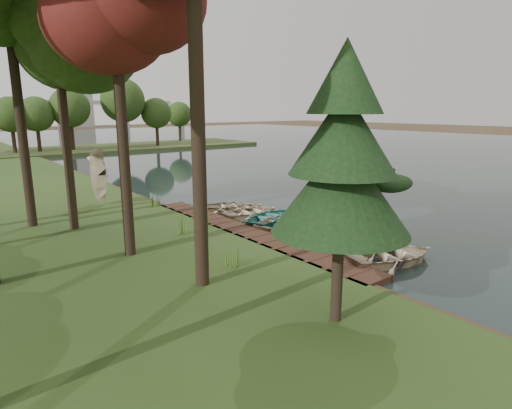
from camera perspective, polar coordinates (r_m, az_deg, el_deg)
ground at (r=22.40m, az=1.87°, el=-3.58°), size 300.00×300.00×0.00m
water at (r=57.36m, az=12.12°, el=6.17°), size 130.00×200.00×0.05m
boardwalk at (r=21.41m, az=-1.42°, el=-3.93°), size 1.60×16.00×0.30m
peninsula at (r=70.22m, az=-20.02°, el=7.01°), size 50.00×14.00×0.45m
far_trees at (r=68.99m, az=-23.09°, el=11.84°), size 45.60×5.60×8.80m
bridge at (r=138.94m, az=-27.90°, el=11.60°), size 95.90×4.00×8.60m
building_a at (r=162.51m, az=-23.07°, el=12.69°), size 10.00×8.00×18.00m
rowboat_0 at (r=18.53m, az=17.85°, el=-6.22°), size 4.60×3.81×0.83m
rowboat_1 at (r=19.46m, az=15.35°, el=-5.44°), size 3.58×2.94×0.65m
rowboat_2 at (r=20.15m, az=11.76°, el=-4.38°), size 4.18×3.19×0.81m
rowboat_3 at (r=21.08m, az=7.86°, el=-3.56°), size 3.73×2.81×0.73m
rowboat_4 at (r=21.95m, az=5.17°, el=-2.99°), size 3.40×2.76×0.62m
rowboat_5 at (r=22.95m, az=3.36°, el=-2.12°), size 4.01×3.25×0.73m
rowboat_6 at (r=23.74m, az=2.15°, el=-1.53°), size 4.54×3.92×0.79m
rowboat_7 at (r=25.07m, az=-0.63°, el=-0.83°), size 3.71×2.82×0.72m
rowboat_8 at (r=26.19m, az=-1.89°, el=-0.35°), size 3.07×2.21×0.63m
rowboat_9 at (r=26.70m, az=-3.90°, el=-0.05°), size 3.99×3.46×0.69m
stored_rowboat at (r=28.76m, az=-19.87°, el=0.69°), size 3.69×2.75×0.73m
tree_2 at (r=18.26m, az=-18.48°, el=24.30°), size 4.50×4.50×11.87m
tree_4 at (r=23.18m, az=-25.15°, el=20.03°), size 4.55×4.55×11.42m
tree_6 at (r=24.95m, az=-30.31°, el=22.16°), size 5.02×5.02×13.02m
pine_tree at (r=11.66m, az=11.45°, el=6.06°), size 3.80×3.80×7.74m
reeds_0 at (r=16.59m, az=-3.26°, el=-6.59°), size 0.60×0.60×1.01m
reeds_1 at (r=22.38m, az=-6.72°, el=-1.45°), size 0.60×0.60×1.08m
reeds_2 at (r=21.05m, az=-10.10°, el=-2.56°), size 0.60×0.60×1.02m
reeds_3 at (r=27.43m, az=-13.12°, el=0.79°), size 0.60×0.60×0.94m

